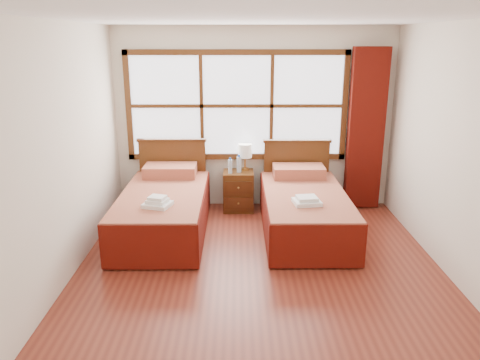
{
  "coord_description": "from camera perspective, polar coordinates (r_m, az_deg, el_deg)",
  "views": [
    {
      "loc": [
        -0.24,
        -4.48,
        2.43
      ],
      "look_at": [
        -0.21,
        0.7,
        0.85
      ],
      "focal_mm": 35.0,
      "sensor_mm": 36.0,
      "label": 1
    }
  ],
  "objects": [
    {
      "name": "towels_right",
      "position": [
        5.59,
        8.15,
        -2.52
      ],
      "size": [
        0.34,
        0.31,
        0.09
      ],
      "rotation": [
        0.0,
        0.0,
        0.14
      ],
      "color": "white",
      "rests_on": "bed_right"
    },
    {
      "name": "towels_left",
      "position": [
        5.5,
        -10.02,
        -2.7
      ],
      "size": [
        0.36,
        0.34,
        0.13
      ],
      "rotation": [
        0.0,
        0.0,
        -0.31
      ],
      "color": "white",
      "rests_on": "bed_left"
    },
    {
      "name": "wall_left",
      "position": [
        4.95,
        -21.19,
        2.59
      ],
      "size": [
        0.0,
        4.5,
        4.5
      ],
      "primitive_type": "plane",
      "rotation": [
        1.57,
        0.0,
        1.57
      ],
      "color": "silver",
      "rests_on": "floor"
    },
    {
      "name": "bottle_far",
      "position": [
        6.69,
        -0.12,
        1.93
      ],
      "size": [
        0.07,
        0.07,
        0.26
      ],
      "color": "#A6C2D6",
      "rests_on": "nightstand"
    },
    {
      "name": "nightstand",
      "position": [
        6.82,
        -0.2,
        -1.34
      ],
      "size": [
        0.44,
        0.43,
        0.58
      ],
      "color": "#4E2A11",
      "rests_on": "floor"
    },
    {
      "name": "bottle_near",
      "position": [
        6.64,
        -1.21,
        1.7
      ],
      "size": [
        0.06,
        0.06,
        0.22
      ],
      "color": "#A6C2D6",
      "rests_on": "nightstand"
    },
    {
      "name": "lamp",
      "position": [
        6.78,
        0.62,
        3.49
      ],
      "size": [
        0.2,
        0.2,
        0.38
      ],
      "color": "#BA833B",
      "rests_on": "nightstand"
    },
    {
      "name": "bed_left",
      "position": [
        6.13,
        -9.22,
        -3.44
      ],
      "size": [
        1.07,
        2.09,
        1.04
      ],
      "color": "#43230E",
      "rests_on": "floor"
    },
    {
      "name": "floor",
      "position": [
        5.1,
        2.45,
        -11.5
      ],
      "size": [
        4.5,
        4.5,
        0.0
      ],
      "primitive_type": "plane",
      "color": "maroon",
      "rests_on": "ground"
    },
    {
      "name": "wall_right",
      "position": [
        5.14,
        25.56,
        2.56
      ],
      "size": [
        0.0,
        4.5,
        4.5
      ],
      "primitive_type": "plane",
      "rotation": [
        1.57,
        0.0,
        -1.57
      ],
      "color": "silver",
      "rests_on": "floor"
    },
    {
      "name": "curtain",
      "position": [
        6.96,
        15.1,
        5.93
      ],
      "size": [
        0.5,
        0.16,
        2.3
      ],
      "primitive_type": "cube",
      "color": "#580F08",
      "rests_on": "wall_back"
    },
    {
      "name": "bed_right",
      "position": [
        6.12,
        7.82,
        -3.47
      ],
      "size": [
        1.05,
        2.07,
        1.02
      ],
      "color": "#43230E",
      "rests_on": "floor"
    },
    {
      "name": "window",
      "position": [
        6.76,
        -0.41,
        9.03
      ],
      "size": [
        3.16,
        0.06,
        1.56
      ],
      "color": "white",
      "rests_on": "wall_back"
    },
    {
      "name": "wall_back",
      "position": [
        6.83,
        1.71,
        7.41
      ],
      "size": [
        4.0,
        0.0,
        4.0
      ],
      "primitive_type": "plane",
      "rotation": [
        1.57,
        0.0,
        0.0
      ],
      "color": "silver",
      "rests_on": "floor"
    },
    {
      "name": "ceiling",
      "position": [
        4.49,
        2.89,
        19.1
      ],
      "size": [
        4.5,
        4.5,
        0.0
      ],
      "primitive_type": "plane",
      "rotation": [
        3.14,
        0.0,
        0.0
      ],
      "color": "white",
      "rests_on": "wall_back"
    }
  ]
}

